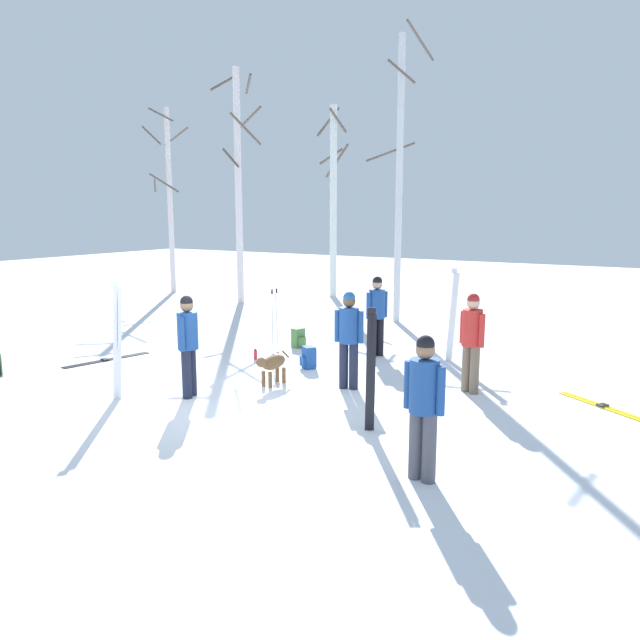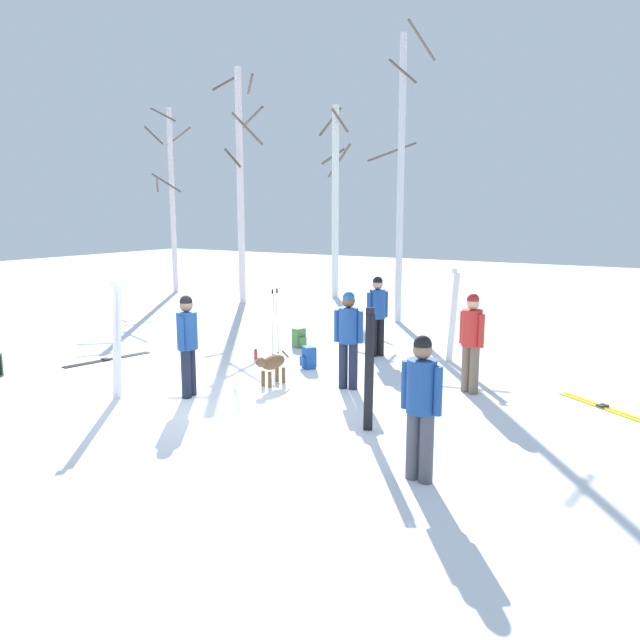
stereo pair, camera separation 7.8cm
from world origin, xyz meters
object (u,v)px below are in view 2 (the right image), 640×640
at_px(ski_poles_0, 275,321).
at_px(birch_tree_2, 335,198).
at_px(person_2, 421,399).
at_px(backpack_0, 299,338).
at_px(birch_tree_1, 240,182).
at_px(ski_pair_lying_0, 108,359).
at_px(birch_tree_3, 401,178).
at_px(dog, 272,364).
at_px(ski_pair_planted_0, 117,341).
at_px(ski_pair_planted_1, 453,315).
at_px(birch_tree_0, 172,197).
at_px(person_3, 472,337).
at_px(backpack_2, 308,358).
at_px(person_4, 377,311).
at_px(person_0, 348,334).
at_px(water_bottle_0, 256,354).
at_px(person_1, 187,339).
at_px(ski_pair_planted_2, 369,370).
at_px(ski_pair_lying_1, 605,408).

relative_size(ski_poles_0, birch_tree_2, 0.22).
height_order(person_2, backpack_0, person_2).
distance_m(person_2, birch_tree_2, 15.69).
bearing_deg(birch_tree_1, ski_poles_0, -46.98).
distance_m(ski_pair_lying_0, birch_tree_3, 8.91).
distance_m(dog, birch_tree_3, 7.91).
height_order(ski_pair_planted_0, ski_pair_planted_1, ski_pair_planted_0).
bearing_deg(birch_tree_2, birch_tree_0, -161.40).
xyz_separation_m(person_3, birch_tree_1, (-9.85, 6.31, 2.99)).
bearing_deg(ski_pair_planted_0, birch_tree_0, 130.29).
bearing_deg(backpack_0, dog, -65.88).
bearing_deg(backpack_2, person_2, -44.00).
relative_size(person_4, ski_pair_lying_0, 0.91).
distance_m(backpack_0, birch_tree_1, 8.15).
relative_size(backpack_0, backpack_2, 1.00).
height_order(ski_pair_planted_1, backpack_0, ski_pair_planted_1).
distance_m(dog, ski_pair_planted_0, 2.66).
distance_m(dog, ski_pair_planted_1, 4.05).
bearing_deg(dog, birch_tree_3, 95.70).
xyz_separation_m(person_0, ski_pair_planted_0, (-2.97, -2.47, -0.01)).
height_order(ski_pair_lying_0, birch_tree_2, birch_tree_2).
xyz_separation_m(backpack_2, water_bottle_0, (-1.36, 0.08, -0.11)).
bearing_deg(ski_pair_planted_0, birch_tree_3, 83.73).
bearing_deg(birch_tree_1, water_bottle_0, -50.03).
xyz_separation_m(ski_pair_lying_0, water_bottle_0, (2.61, 1.66, 0.09)).
xyz_separation_m(person_1, ski_poles_0, (-0.42, 3.11, -0.20)).
relative_size(dog, birch_tree_2, 0.14).
xyz_separation_m(ski_pair_planted_1, birch_tree_0, (-12.77, 5.17, 2.60)).
xyz_separation_m(person_4, ski_pair_lying_0, (-4.66, -3.23, -0.97)).
xyz_separation_m(water_bottle_0, birch_tree_0, (-9.19, 7.14, 3.46)).
relative_size(dog, birch_tree_1, 0.12).
distance_m(person_4, ski_poles_0, 2.18).
xyz_separation_m(person_3, ski_pair_planted_1, (-1.03, 2.03, -0.02)).
relative_size(dog, ski_pair_planted_2, 0.51).
distance_m(person_3, ski_pair_planted_2, 2.65).
xyz_separation_m(person_4, water_bottle_0, (-2.05, -1.57, -0.88)).
relative_size(person_1, person_4, 1.00).
distance_m(person_1, ski_pair_planted_0, 1.14).
xyz_separation_m(person_4, birch_tree_1, (-7.29, 4.68, 2.99)).
bearing_deg(water_bottle_0, person_2, -36.12).
bearing_deg(dog, person_3, 23.24).
distance_m(ski_poles_0, birch_tree_0, 11.91).
bearing_deg(birch_tree_2, ski_pair_planted_0, -76.31).
bearing_deg(person_0, water_bottle_0, 161.18).
xyz_separation_m(person_4, ski_pair_planted_1, (1.53, 0.40, -0.02)).
bearing_deg(person_0, backpack_2, 148.06).
xyz_separation_m(person_2, ski_pair_planted_0, (-5.48, 0.41, -0.01)).
bearing_deg(backpack_2, ski_pair_lying_1, 3.10).
distance_m(person_4, backpack_2, 1.95).
distance_m(person_3, birch_tree_2, 12.37).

